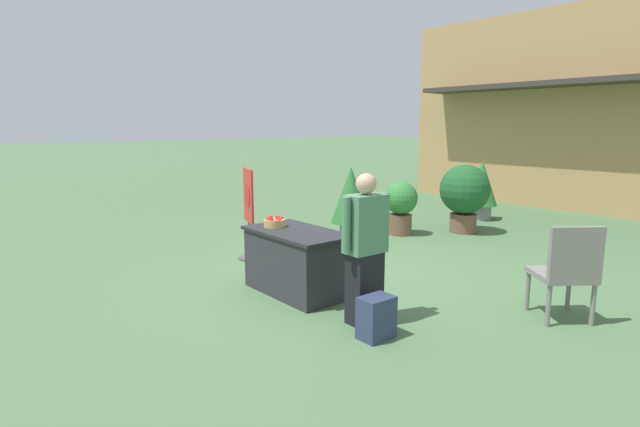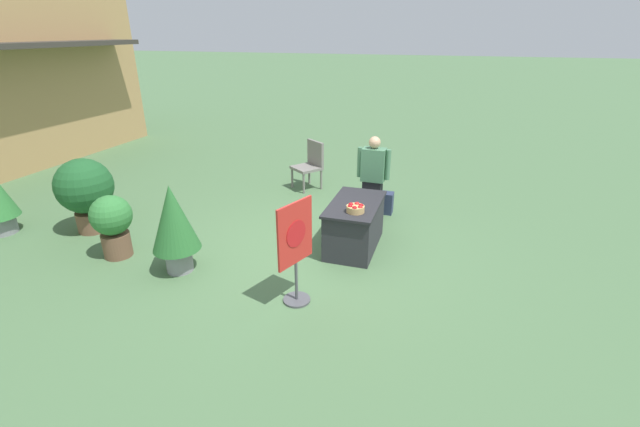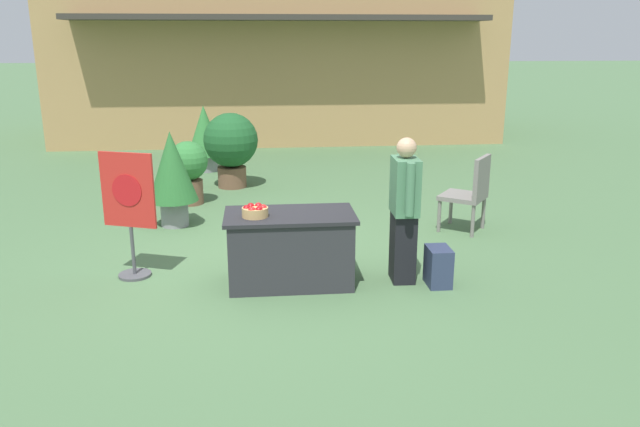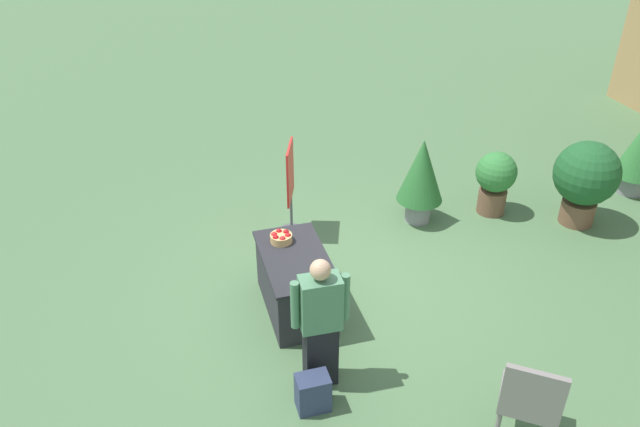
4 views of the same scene
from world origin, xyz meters
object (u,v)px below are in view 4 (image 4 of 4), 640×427
at_px(person_visitor, 320,323).
at_px(patio_chair, 530,399).
at_px(potted_plant_far_right, 421,174).
at_px(display_table, 296,283).
at_px(potted_plant_far_left, 495,179).
at_px(backpack, 313,393).
at_px(potted_plant_near_right, 586,177).
at_px(apple_basket, 281,237).
at_px(poster_board, 290,185).

bearing_deg(person_visitor, patio_chair, -126.50).
distance_m(patio_chair, potted_plant_far_right, 4.11).
bearing_deg(potted_plant_far_right, display_table, -56.58).
relative_size(patio_chair, potted_plant_far_left, 1.04).
xyz_separation_m(backpack, potted_plant_far_left, (-3.00, 3.72, 0.37)).
relative_size(potted_plant_far_right, potted_plant_near_right, 1.02).
xyz_separation_m(potted_plant_far_right, potted_plant_far_left, (0.09, 1.20, -0.20)).
height_order(person_visitor, potted_plant_far_right, person_visitor).
bearing_deg(apple_basket, potted_plant_far_right, 115.80).
xyz_separation_m(poster_board, potted_plant_far_left, (0.30, 3.13, -0.20)).
xyz_separation_m(apple_basket, patio_chair, (2.90, 1.70, -0.26)).
relative_size(backpack, patio_chair, 0.40).
bearing_deg(potted_plant_far_right, potted_plant_far_left, 85.63).
height_order(display_table, potted_plant_far_left, potted_plant_far_left).
xyz_separation_m(display_table, apple_basket, (-0.36, -0.09, 0.45)).
xyz_separation_m(poster_board, potted_plant_far_right, (0.21, 1.93, 0.00)).
bearing_deg(potted_plant_far_right, person_visitor, -40.47).
bearing_deg(potted_plant_near_right, backpack, -63.80).
relative_size(apple_basket, person_visitor, 0.17).
distance_m(person_visitor, poster_board, 2.98).
xyz_separation_m(person_visitor, poster_board, (-2.95, 0.40, -0.02)).
height_order(person_visitor, poster_board, person_visitor).
height_order(person_visitor, patio_chair, person_visitor).
xyz_separation_m(apple_basket, potted_plant_far_right, (-1.15, 2.38, -0.06)).
xyz_separation_m(display_table, poster_board, (-1.73, 0.36, 0.39)).
xyz_separation_m(person_visitor, backpack, (0.35, -0.18, -0.59)).
bearing_deg(person_visitor, potted_plant_far_left, -51.28).
distance_m(person_visitor, potted_plant_far_left, 4.42).
bearing_deg(potted_plant_far_left, person_visitor, -53.18).
distance_m(potted_plant_far_right, potted_plant_far_left, 1.22).
distance_m(backpack, patio_chair, 2.11).
bearing_deg(patio_chair, display_table, 69.15).
height_order(apple_basket, backpack, apple_basket).
bearing_deg(apple_basket, patio_chair, 30.41).
xyz_separation_m(potted_plant_far_right, potted_plant_near_right, (0.72, 2.29, -0.01)).
xyz_separation_m(backpack, poster_board, (-3.30, 0.58, 0.57)).
distance_m(apple_basket, patio_chair, 3.38).
xyz_separation_m(person_visitor, potted_plant_far_right, (-2.74, 2.34, -0.02)).
bearing_deg(display_table, potted_plant_far_left, 112.16).
height_order(display_table, backpack, display_table).
height_order(potted_plant_far_left, potted_plant_near_right, potted_plant_near_right).
relative_size(display_table, apple_basket, 5.09).
relative_size(backpack, potted_plant_far_left, 0.42).
bearing_deg(apple_basket, display_table, 13.23).
height_order(display_table, apple_basket, apple_basket).
bearing_deg(backpack, apple_basket, 176.02).
height_order(display_table, potted_plant_near_right, potted_plant_near_right).
bearing_deg(potted_plant_far_left, potted_plant_far_right, -94.37).
height_order(poster_board, potted_plant_far_right, poster_board).
height_order(apple_basket, potted_plant_far_left, potted_plant_far_left).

